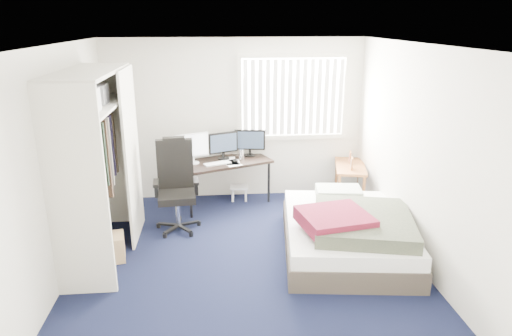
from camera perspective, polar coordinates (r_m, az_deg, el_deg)
The scene contains 10 objects.
ground at distance 5.64m, azimuth -1.36°, elevation -11.05°, with size 4.20×4.20×0.00m, color black.
room_shell at distance 5.08m, azimuth -1.48°, elevation 3.99°, with size 4.20×4.20×4.20m.
window_assembly at distance 7.16m, azimuth 4.66°, elevation 8.79°, with size 1.72×0.09×1.32m.
closet at distance 5.54m, azimuth -19.21°, elevation 2.46°, with size 0.64×1.84×2.22m.
desk at distance 6.97m, azimuth -4.13°, elevation 1.22°, with size 1.55×1.14×1.15m.
office_chair at distance 6.30m, azimuth -9.88°, elevation -3.29°, with size 0.63×0.63×1.25m.
footstool at distance 7.25m, azimuth -2.11°, elevation -2.69°, with size 0.30×0.25×0.23m.
nightstand at distance 7.21m, azimuth 11.69°, elevation -0.19°, with size 0.62×0.95×0.78m.
bed at distance 5.75m, azimuth 11.33°, elevation -7.75°, with size 1.71×2.13×0.65m.
pine_box at distance 5.79m, azimuth -18.18°, elevation -9.50°, with size 0.41×0.31×0.31m, color #AC7A56.
Camera 1 is at (-0.33, -4.92, 2.74)m, focal length 32.00 mm.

